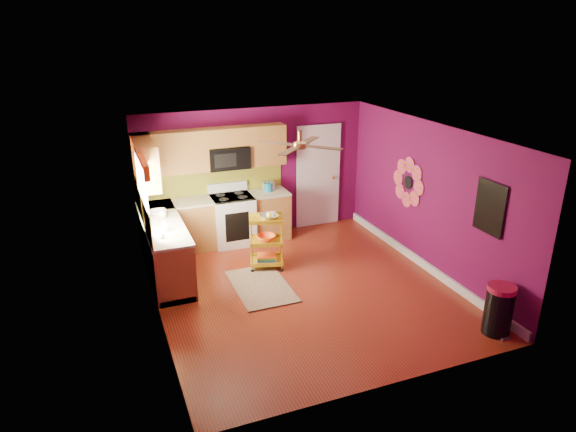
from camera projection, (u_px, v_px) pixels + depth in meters
name	position (u px, v px, depth m)	size (l,w,h in m)	color
ground	(304.00, 288.00, 8.18)	(5.00, 5.00, 0.00)	maroon
room_envelope	(306.00, 191.00, 7.61)	(4.54, 5.04, 2.52)	#610B44
lower_cabinets	(195.00, 234.00, 9.15)	(2.81, 2.31, 0.94)	brown
electric_range	(232.00, 219.00, 9.72)	(0.76, 0.66, 1.13)	white
upper_cabinetry	(192.00, 155.00, 9.01)	(2.80, 2.30, 1.26)	brown
left_window	(142.00, 181.00, 7.73)	(0.08, 1.35, 1.08)	white
panel_door	(318.00, 177.00, 10.43)	(0.95, 0.11, 2.15)	white
right_wall_art	(442.00, 193.00, 8.13)	(0.04, 2.74, 1.04)	black
ceiling_fan	(300.00, 145.00, 7.54)	(1.01, 1.01, 0.26)	#BF8C3F
shag_rug	(261.00, 286.00, 8.23)	(0.85, 1.38, 0.02)	#331C11
rolling_cart	(267.00, 240.00, 8.70)	(0.66, 0.56, 1.01)	gold
trash_can	(499.00, 310.00, 6.90)	(0.40, 0.43, 0.72)	black
teal_kettle	(268.00, 187.00, 9.82)	(0.18, 0.18, 0.21)	#167CA7
toaster	(268.00, 186.00, 9.86)	(0.22, 0.15, 0.18)	beige
soap_bottle_a	(165.00, 226.00, 7.95)	(0.08, 0.08, 0.17)	#EA3F72
soap_bottle_b	(163.00, 213.00, 8.49)	(0.13, 0.13, 0.17)	white
counter_dish	(158.00, 212.00, 8.64)	(0.29, 0.29, 0.07)	white
counter_cup	(161.00, 236.00, 7.68)	(0.11, 0.11, 0.09)	white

